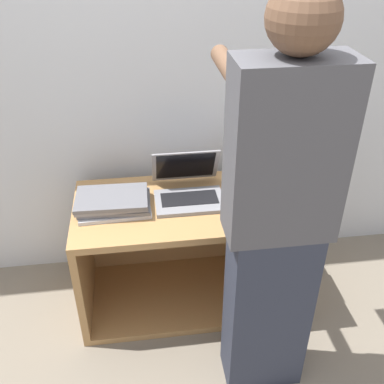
% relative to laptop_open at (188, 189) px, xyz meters
% --- Properties ---
extents(ground_plane, '(12.00, 12.00, 0.00)m').
position_rel_laptop_open_xyz_m(ground_plane, '(0.00, -0.35, -0.68)').
color(ground_plane, '#756B5B').
extents(wall_back, '(8.00, 0.05, 2.40)m').
position_rel_laptop_open_xyz_m(wall_back, '(0.00, 0.34, 0.52)').
color(wall_back, silver).
rests_on(wall_back, ground_plane).
extents(cart, '(1.16, 0.59, 0.63)m').
position_rel_laptop_open_xyz_m(cart, '(0.00, 0.01, -0.36)').
color(cart, '#A87A47').
rests_on(cart, ground_plane).
extents(laptop_open, '(0.34, 0.33, 0.22)m').
position_rel_laptop_open_xyz_m(laptop_open, '(0.00, 0.00, 0.00)').
color(laptop_open, gray).
rests_on(laptop_open, cart).
extents(laptop_stack_left, '(0.36, 0.25, 0.08)m').
position_rel_laptop_open_xyz_m(laptop_stack_left, '(-0.37, -0.05, -0.01)').
color(laptop_stack_left, '#B7B7BC').
rests_on(laptop_stack_left, cart).
extents(laptop_stack_right, '(0.37, 0.25, 0.10)m').
position_rel_laptop_open_xyz_m(laptop_stack_right, '(0.38, -0.05, 0.00)').
color(laptop_stack_right, gray).
rests_on(laptop_stack_right, cart).
extents(person, '(0.40, 0.53, 1.72)m').
position_rel_laptop_open_xyz_m(person, '(0.26, -0.59, 0.20)').
color(person, '#2D3342').
rests_on(person, ground_plane).
extents(inventory_tag, '(0.06, 0.02, 0.01)m').
position_rel_laptop_open_xyz_m(inventory_tag, '(0.37, -0.11, 0.05)').
color(inventory_tag, red).
rests_on(inventory_tag, laptop_stack_right).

